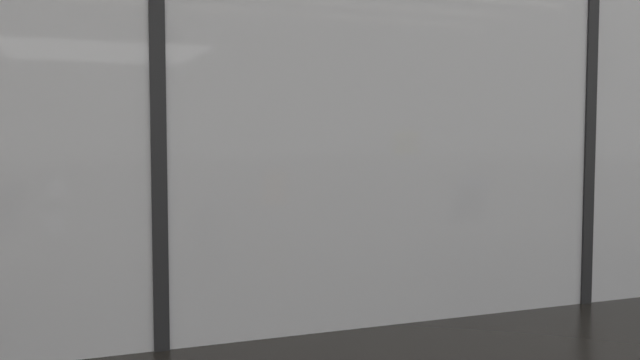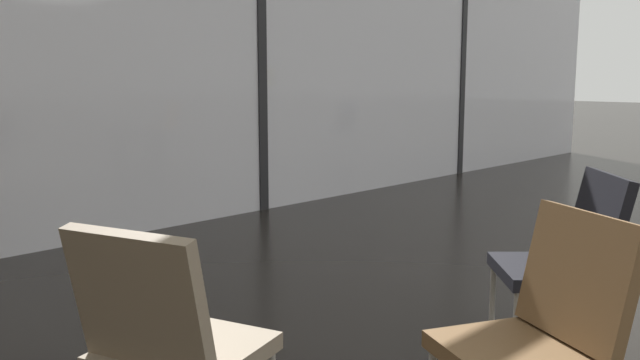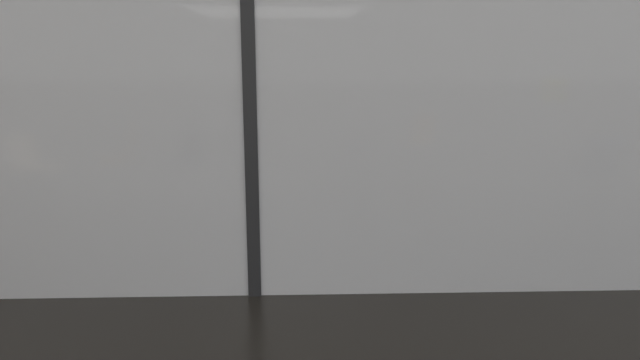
{
  "view_description": "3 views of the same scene",
  "coord_description": "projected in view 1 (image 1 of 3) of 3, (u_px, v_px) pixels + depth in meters",
  "views": [
    {
      "loc": [
        -0.62,
        0.67,
        1.42
      ],
      "look_at": [
        1.56,
        6.31,
        1.01
      ],
      "focal_mm": 38.5,
      "sensor_mm": 36.0,
      "label": 1
    },
    {
      "loc": [
        -4.26,
        0.19,
        1.32
      ],
      "look_at": [
        -1.57,
        2.83,
        0.73
      ],
      "focal_mm": 37.69,
      "sensor_mm": 36.0,
      "label": 2
    },
    {
      "loc": [
        0.37,
        0.91,
        1.89
      ],
      "look_at": [
        0.55,
        6.13,
        0.72
      ],
      "focal_mm": 32.1,
      "sensor_mm": 36.0,
      "label": 3
    }
  ],
  "objects": [
    {
      "name": "glass_curtain_wall",
      "position": [
        157.0,
        93.0,
        4.42
      ],
      "size": [
        14.0,
        0.08,
        3.36
      ],
      "primitive_type": "cube",
      "color": "silver",
      "rests_on": "ground"
    },
    {
      "name": "parked_airplane",
      "position": [
        14.0,
        91.0,
        8.46
      ],
      "size": [
        11.6,
        3.89,
        3.89
      ],
      "color": "silver",
      "rests_on": "ground"
    },
    {
      "name": "window_mullion_1",
      "position": [
        157.0,
        93.0,
        4.42
      ],
      "size": [
        0.1,
        0.12,
        3.36
      ],
      "primitive_type": "cube",
      "color": "black",
      "rests_on": "ground"
    },
    {
      "name": "window_mullion_2",
      "position": [
        587.0,
        102.0,
        5.68
      ],
      "size": [
        0.1,
        0.12,
        3.36
      ],
      "primitive_type": "cube",
      "color": "black",
      "rests_on": "ground"
    }
  ]
}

